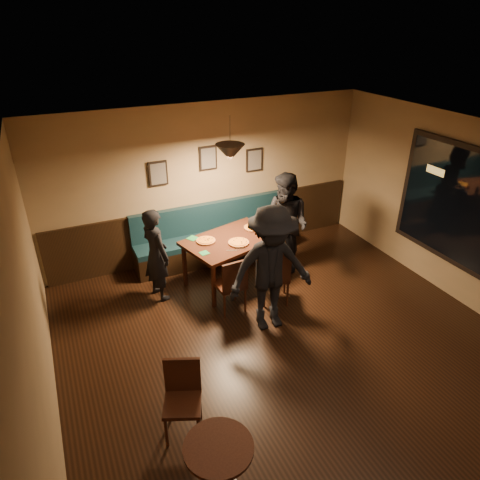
{
  "coord_description": "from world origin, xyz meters",
  "views": [
    {
      "loc": [
        -2.58,
        -3.43,
        4.1
      ],
      "look_at": [
        -0.06,
        2.01,
        0.95
      ],
      "focal_mm": 32.59,
      "sensor_mm": 36.0,
      "label": 1
    }
  ],
  "objects_px": {
    "diner_left": "(156,255)",
    "diner_right": "(286,224)",
    "dining_table": "(231,260)",
    "chair_near_right": "(275,274)",
    "soda_glass": "(272,235)",
    "diner_front": "(271,270)",
    "cafe_chair_far": "(182,403)",
    "tabasco_bottle": "(262,229)",
    "cafe_table": "(219,471)",
    "booth_bench": "(216,234)",
    "chair_near_left": "(230,283)"
  },
  "relations": [
    {
      "from": "diner_left",
      "to": "diner_right",
      "type": "distance_m",
      "value": 2.25
    },
    {
      "from": "dining_table",
      "to": "chair_near_right",
      "type": "distance_m",
      "value": 0.9
    },
    {
      "from": "diner_right",
      "to": "soda_glass",
      "type": "xyz_separation_m",
      "value": [
        -0.39,
        -0.24,
        -0.01
      ]
    },
    {
      "from": "diner_front",
      "to": "diner_left",
      "type": "bearing_deg",
      "value": 137.49
    },
    {
      "from": "diner_left",
      "to": "cafe_chair_far",
      "type": "relative_size",
      "value": 1.72
    },
    {
      "from": "diner_left",
      "to": "cafe_chair_far",
      "type": "height_order",
      "value": "diner_left"
    },
    {
      "from": "tabasco_bottle",
      "to": "cafe_table",
      "type": "relative_size",
      "value": 0.19
    },
    {
      "from": "dining_table",
      "to": "diner_right",
      "type": "distance_m",
      "value": 1.12
    },
    {
      "from": "booth_bench",
      "to": "cafe_table",
      "type": "xyz_separation_m",
      "value": [
        -1.68,
        -4.22,
        -0.16
      ]
    },
    {
      "from": "cafe_chair_far",
      "to": "diner_front",
      "type": "bearing_deg",
      "value": -121.27
    },
    {
      "from": "chair_near_left",
      "to": "diner_front",
      "type": "bearing_deg",
      "value": -61.54
    },
    {
      "from": "diner_front",
      "to": "tabasco_bottle",
      "type": "relative_size",
      "value": 14.52
    },
    {
      "from": "diner_front",
      "to": "soda_glass",
      "type": "distance_m",
      "value": 1.21
    },
    {
      "from": "dining_table",
      "to": "chair_near_left",
      "type": "bearing_deg",
      "value": -130.53
    },
    {
      "from": "tabasco_bottle",
      "to": "cafe_chair_far",
      "type": "relative_size",
      "value": 0.15
    },
    {
      "from": "chair_near_left",
      "to": "dining_table",
      "type": "bearing_deg",
      "value": 61.3
    },
    {
      "from": "dining_table",
      "to": "cafe_table",
      "type": "xyz_separation_m",
      "value": [
        -1.61,
        -3.38,
        -0.06
      ]
    },
    {
      "from": "chair_near_left",
      "to": "diner_right",
      "type": "height_order",
      "value": "diner_right"
    },
    {
      "from": "dining_table",
      "to": "diner_left",
      "type": "distance_m",
      "value": 1.29
    },
    {
      "from": "soda_glass",
      "to": "diner_right",
      "type": "bearing_deg",
      "value": 31.76
    },
    {
      "from": "booth_bench",
      "to": "diner_left",
      "type": "relative_size",
      "value": 1.96
    },
    {
      "from": "dining_table",
      "to": "soda_glass",
      "type": "bearing_deg",
      "value": -38.9
    },
    {
      "from": "chair_near_left",
      "to": "tabasco_bottle",
      "type": "bearing_deg",
      "value": 34.79
    },
    {
      "from": "chair_near_right",
      "to": "cafe_table",
      "type": "distance_m",
      "value": 3.27
    },
    {
      "from": "diner_front",
      "to": "soda_glass",
      "type": "relative_size",
      "value": 12.92
    },
    {
      "from": "diner_left",
      "to": "soda_glass",
      "type": "distance_m",
      "value": 1.89
    },
    {
      "from": "dining_table",
      "to": "diner_right",
      "type": "height_order",
      "value": "diner_right"
    },
    {
      "from": "dining_table",
      "to": "cafe_chair_far",
      "type": "bearing_deg",
      "value": -138.45
    },
    {
      "from": "chair_near_right",
      "to": "tabasco_bottle",
      "type": "bearing_deg",
      "value": 101.27
    },
    {
      "from": "booth_bench",
      "to": "cafe_table",
      "type": "bearing_deg",
      "value": -111.68
    },
    {
      "from": "chair_near_left",
      "to": "cafe_table",
      "type": "distance_m",
      "value": 2.95
    },
    {
      "from": "dining_table",
      "to": "diner_left",
      "type": "xyz_separation_m",
      "value": [
        -1.24,
        0.07,
        0.36
      ]
    },
    {
      "from": "chair_near_right",
      "to": "cafe_chair_far",
      "type": "bearing_deg",
      "value": -116.79
    },
    {
      "from": "booth_bench",
      "to": "diner_front",
      "type": "height_order",
      "value": "diner_front"
    },
    {
      "from": "cafe_table",
      "to": "dining_table",
      "type": "bearing_deg",
      "value": 64.47
    },
    {
      "from": "dining_table",
      "to": "diner_front",
      "type": "distance_m",
      "value": 1.43
    },
    {
      "from": "diner_right",
      "to": "chair_near_left",
      "type": "bearing_deg",
      "value": -85.26
    },
    {
      "from": "chair_near_right",
      "to": "soda_glass",
      "type": "bearing_deg",
      "value": 90.48
    },
    {
      "from": "dining_table",
      "to": "chair_near_left",
      "type": "height_order",
      "value": "chair_near_left"
    },
    {
      "from": "diner_left",
      "to": "soda_glass",
      "type": "xyz_separation_m",
      "value": [
        1.85,
        -0.35,
        0.11
      ]
    },
    {
      "from": "cafe_table",
      "to": "diner_front",
      "type": "bearing_deg",
      "value": 51.49
    },
    {
      "from": "booth_bench",
      "to": "tabasco_bottle",
      "type": "xyz_separation_m",
      "value": [
        0.5,
        -0.85,
        0.37
      ]
    },
    {
      "from": "booth_bench",
      "to": "diner_right",
      "type": "relative_size",
      "value": 1.69
    },
    {
      "from": "chair_near_right",
      "to": "cafe_table",
      "type": "height_order",
      "value": "chair_near_right"
    },
    {
      "from": "booth_bench",
      "to": "tabasco_bottle",
      "type": "height_order",
      "value": "booth_bench"
    },
    {
      "from": "booth_bench",
      "to": "chair_near_right",
      "type": "relative_size",
      "value": 3.15
    },
    {
      "from": "diner_left",
      "to": "booth_bench",
      "type": "bearing_deg",
      "value": -76.76
    },
    {
      "from": "tabasco_bottle",
      "to": "cafe_chair_far",
      "type": "xyz_separation_m",
      "value": [
        -2.26,
        -2.56,
        -0.42
      ]
    },
    {
      "from": "cafe_chair_far",
      "to": "cafe_table",
      "type": "bearing_deg",
      "value": 118.75
    },
    {
      "from": "booth_bench",
      "to": "dining_table",
      "type": "relative_size",
      "value": 2.0
    }
  ]
}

